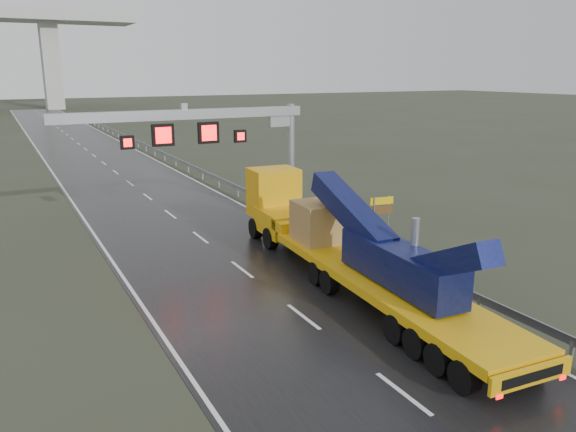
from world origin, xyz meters
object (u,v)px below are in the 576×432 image
sign_gantry (220,134)px  exit_sign_pair (381,209)px  striped_barrier (324,214)px  heavy_haul_truck (333,236)px

sign_gantry → exit_sign_pair: sign_gantry is taller
exit_sign_pair → striped_barrier: 4.71m
heavy_haul_truck → striped_barrier: heavy_haul_truck is taller
heavy_haul_truck → exit_sign_pair: heavy_haul_truck is taller
sign_gantry → heavy_haul_truck: (1.46, -10.43, -3.80)m
striped_barrier → sign_gantry: bearing=147.4°
exit_sign_pair → striped_barrier: bearing=111.9°
exit_sign_pair → striped_barrier: exit_sign_pair is taller
sign_gantry → heavy_haul_truck: 11.19m
sign_gantry → heavy_haul_truck: size_ratio=0.74×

